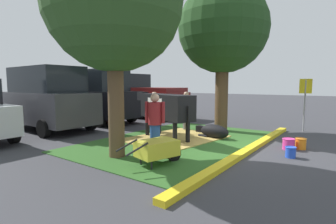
% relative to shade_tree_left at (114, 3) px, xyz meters
% --- Properties ---
extents(ground_plane, '(80.00, 80.00, 0.00)m').
position_rel_shade_tree_left_xyz_m(ground_plane, '(2.52, -1.95, -3.79)').
color(ground_plane, '#38383D').
extents(grass_island, '(6.83, 4.38, 0.02)m').
position_rel_shade_tree_left_xyz_m(grass_island, '(2.49, -0.22, -3.78)').
color(grass_island, '#2D5B23').
rests_on(grass_island, ground).
extents(curb_yellow, '(8.03, 0.24, 0.12)m').
position_rel_shade_tree_left_xyz_m(curb_yellow, '(2.49, -2.55, -3.73)').
color(curb_yellow, yellow).
rests_on(curb_yellow, ground).
extents(hay_bedding, '(3.52, 2.84, 0.04)m').
position_rel_shade_tree_left_xyz_m(hay_bedding, '(2.67, 0.03, -3.77)').
color(hay_bedding, tan).
rests_on(hay_bedding, ground).
extents(shade_tree_left, '(3.36, 3.36, 5.50)m').
position_rel_shade_tree_left_xyz_m(shade_tree_left, '(0.00, 0.00, 0.00)').
color(shade_tree_left, brown).
rests_on(shade_tree_left, ground).
extents(shade_tree_right, '(3.42, 3.42, 5.68)m').
position_rel_shade_tree_left_xyz_m(shade_tree_right, '(4.97, -0.57, 0.14)').
color(shade_tree_right, '#4C3823').
rests_on(shade_tree_right, ground).
extents(cow_holstein, '(1.51, 3.02, 1.55)m').
position_rel_shade_tree_left_xyz_m(cow_holstein, '(2.47, 0.34, -2.69)').
color(cow_holstein, black).
rests_on(cow_holstein, ground).
extents(calf_lying, '(0.65, 1.33, 0.48)m').
position_rel_shade_tree_left_xyz_m(calf_lying, '(3.54, -0.96, -3.55)').
color(calf_lying, black).
rests_on(calf_lying, ground).
extents(person_handler, '(0.34, 0.50, 1.62)m').
position_rel_shade_tree_left_xyz_m(person_handler, '(0.63, -0.74, -2.93)').
color(person_handler, '#23478C').
rests_on(person_handler, ground).
extents(person_visitor_near, '(0.34, 0.47, 1.55)m').
position_rel_shade_tree_left_xyz_m(person_visitor_near, '(4.31, 0.63, -2.96)').
color(person_visitor_near, slate).
rests_on(person_visitor_near, ground).
extents(person_visitor_far, '(0.48, 0.34, 1.56)m').
position_rel_shade_tree_left_xyz_m(person_visitor_far, '(3.18, 1.35, -2.96)').
color(person_visitor_far, black).
rests_on(person_visitor_far, ground).
extents(wheelbarrow, '(1.61, 0.90, 0.63)m').
position_rel_shade_tree_left_xyz_m(wheelbarrow, '(0.08, -1.26, -3.41)').
color(wheelbarrow, gold).
rests_on(wheelbarrow, ground).
extents(parking_sign, '(0.06, 0.44, 2.05)m').
position_rel_shade_tree_left_xyz_m(parking_sign, '(6.78, -3.23, -2.34)').
color(parking_sign, '#99999E').
rests_on(parking_sign, ground).
extents(bucket_blue, '(0.27, 0.27, 0.28)m').
position_rel_shade_tree_left_xyz_m(bucket_blue, '(2.54, -3.60, -3.65)').
color(bucket_blue, blue).
rests_on(bucket_blue, ground).
extents(bucket_pink, '(0.34, 0.34, 0.32)m').
position_rel_shade_tree_left_xyz_m(bucket_pink, '(3.38, -3.38, -3.63)').
color(bucket_pink, '#EA3893').
rests_on(bucket_pink, ground).
extents(bucket_orange, '(0.31, 0.31, 0.32)m').
position_rel_shade_tree_left_xyz_m(bucket_orange, '(3.64, -3.65, -3.63)').
color(bucket_orange, orange).
rests_on(bucket_orange, ground).
extents(suv_dark_grey, '(2.21, 4.65, 2.52)m').
position_rel_shade_tree_left_xyz_m(suv_dark_grey, '(1.14, 5.27, -2.52)').
color(suv_dark_grey, '#3D3D42').
rests_on(suv_dark_grey, ground).
extents(suv_black, '(2.21, 4.65, 2.52)m').
position_rel_shade_tree_left_xyz_m(suv_black, '(3.68, 5.47, -2.52)').
color(suv_black, black).
rests_on(suv_black, ground).
extents(pickup_truck_maroon, '(2.32, 5.45, 2.42)m').
position_rel_shade_tree_left_xyz_m(pickup_truck_maroon, '(6.53, 5.16, -2.68)').
color(pickup_truck_maroon, maroon).
rests_on(pickup_truck_maroon, ground).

